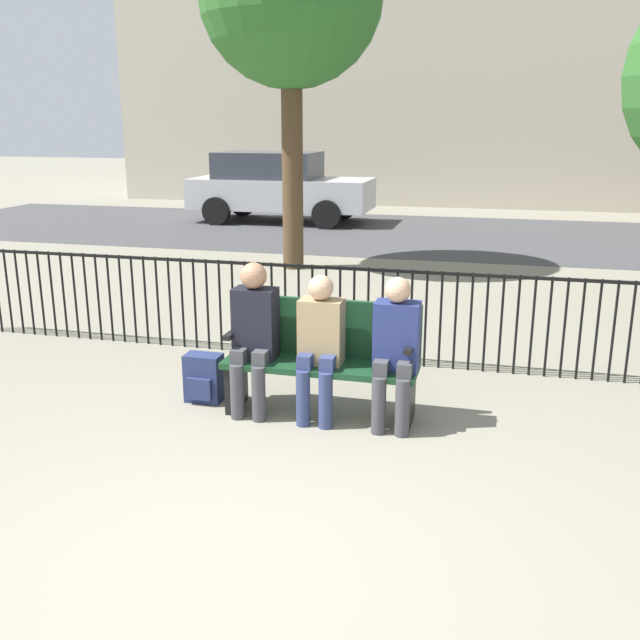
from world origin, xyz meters
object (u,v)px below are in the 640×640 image
Objects in this scene: park_bench at (322,355)px; seated_person_2 at (396,345)px; seated_person_0 at (254,330)px; parked_car_1 at (278,186)px; backpack at (204,378)px; seated_person_1 at (320,340)px.

seated_person_2 is at bearing -11.96° from park_bench.
seated_person_0 is 1.14m from seated_person_2.
seated_person_0 is 11.51m from parked_car_1.
seated_person_2 reaches higher than park_bench.
backpack is at bearing -178.44° from park_bench.
parked_car_1 is (-3.86, 11.02, 0.19)m from seated_person_1.
backpack is (-0.50, 0.10, -0.49)m from seated_person_0.
seated_person_2 is at bearing -3.51° from backpack.
backpack is (-1.04, 0.10, -0.45)m from seated_person_1.
backpack is at bearing -75.52° from parked_car_1.
park_bench is at bearing 13.23° from seated_person_0.
seated_person_2 is at bearing -67.99° from parked_car_1.
seated_person_0 reaches higher than park_bench.
parked_car_1 is at bearing 109.30° from seated_person_1.
seated_person_2 is 0.28× the size of parked_car_1.
backpack is (-1.63, 0.10, -0.46)m from seated_person_2.
park_bench is at bearing -70.54° from parked_car_1.
seated_person_1 is 0.99× the size of seated_person_2.
backpack is at bearing 168.90° from seated_person_0.
seated_person_2 is (0.59, 0.00, 0.01)m from seated_person_1.
park_bench is 3.75× the size of backpack.
park_bench is 1.33× the size of seated_person_1.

